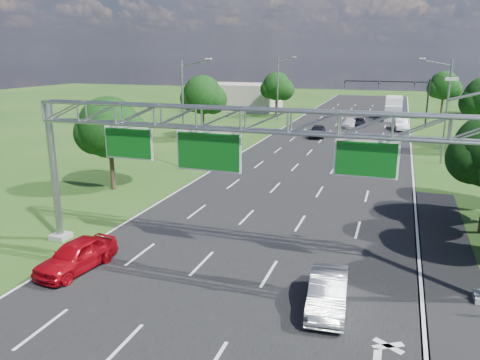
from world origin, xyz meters
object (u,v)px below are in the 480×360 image
at_px(red_coupe, 77,255).
at_px(silver_sedan, 328,292).
at_px(traffic_signal, 403,92).
at_px(box_truck, 393,108).
at_px(sign_gantry, 244,132).

xyz_separation_m(red_coupe, silver_sedan, (12.41, 0.36, -0.04)).
xyz_separation_m(traffic_signal, silver_sedan, (-2.50, -55.77, -4.43)).
bearing_deg(red_coupe, traffic_signal, 82.63).
bearing_deg(silver_sedan, box_truck, 83.98).
bearing_deg(red_coupe, silver_sedan, 9.15).
distance_m(sign_gantry, red_coupe, 10.36).
height_order(silver_sedan, box_truck, box_truck).
xyz_separation_m(silver_sedan, box_truck, (1.27, 65.20, 0.96)).
distance_m(traffic_signal, box_truck, 10.13).
xyz_separation_m(sign_gantry, red_coupe, (-7.76, -3.12, -6.11)).
bearing_deg(sign_gantry, red_coupe, -158.10).
distance_m(traffic_signal, red_coupe, 58.24).
relative_size(sign_gantry, red_coupe, 5.15).
height_order(traffic_signal, box_truck, traffic_signal).
distance_m(sign_gantry, traffic_signal, 53.51).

